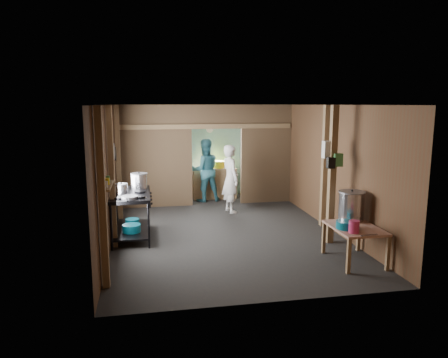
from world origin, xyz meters
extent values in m
cube|color=#252525|center=(0.00, 0.00, 0.00)|extent=(4.50, 7.00, 0.00)
cube|color=black|center=(0.00, 0.00, 2.60)|extent=(4.50, 7.00, 0.00)
cube|color=#51301D|center=(0.00, 3.50, 1.30)|extent=(4.50, 0.00, 2.60)
cube|color=#51301D|center=(0.00, -3.50, 1.30)|extent=(4.50, 0.00, 2.60)
cube|color=#51301D|center=(-2.25, 0.00, 1.30)|extent=(0.00, 7.00, 2.60)
cube|color=#51301D|center=(2.25, 0.00, 1.30)|extent=(0.00, 7.00, 2.60)
cube|color=brown|center=(-1.32, 2.20, 1.30)|extent=(1.85, 0.10, 2.60)
cube|color=brown|center=(1.57, 2.20, 1.30)|extent=(1.35, 0.10, 2.60)
cube|color=brown|center=(0.25, 2.20, 2.30)|extent=(1.30, 0.10, 0.60)
cube|color=#7DB4AA|center=(0.00, 3.44, 1.25)|extent=(4.40, 0.06, 2.50)
cube|color=#8E6F4E|center=(0.30, 2.95, 0.42)|extent=(1.20, 0.50, 0.85)
cylinder|color=silver|center=(0.25, 3.40, 1.90)|extent=(0.20, 0.03, 0.20)
cube|color=#8E6F4E|center=(-2.18, -2.60, 1.30)|extent=(0.10, 0.12, 2.60)
cube|color=#8E6F4E|center=(-2.18, -0.80, 1.30)|extent=(0.10, 0.12, 2.60)
cube|color=#8E6F4E|center=(-2.18, 1.20, 1.30)|extent=(0.10, 0.12, 2.60)
cube|color=#8E6F4E|center=(2.18, -0.20, 1.30)|extent=(0.10, 0.12, 2.60)
cube|color=#8E6F4E|center=(1.85, -1.30, 1.30)|extent=(0.12, 0.12, 2.60)
cube|color=#8E6F4E|center=(0.00, 2.15, 2.05)|extent=(4.40, 0.12, 0.12)
cylinder|color=gray|center=(-2.21, 0.40, 1.65)|extent=(0.03, 0.34, 0.34)
cylinder|color=black|center=(-2.21, 0.80, 1.55)|extent=(0.03, 0.30, 0.30)
cube|color=#8E6F4E|center=(-2.15, -2.10, 1.40)|extent=(0.14, 0.80, 0.03)
cylinder|color=silver|center=(-2.15, -2.35, 1.47)|extent=(0.07, 0.07, 0.10)
cylinder|color=yellow|center=(-2.15, -2.10, 1.47)|extent=(0.08, 0.08, 0.10)
cylinder|color=#3D8B45|center=(-2.15, -1.88, 1.47)|extent=(0.06, 0.06, 0.10)
cube|color=silver|center=(1.80, -1.22, 1.78)|extent=(0.22, 0.15, 0.32)
cube|color=#3D8B45|center=(1.92, -1.36, 1.60)|extent=(0.16, 0.12, 0.24)
cube|color=black|center=(1.78, -1.38, 1.55)|extent=(0.14, 0.10, 0.20)
cylinder|color=#BABBC4|center=(-2.05, 0.20, 0.96)|extent=(0.20, 0.20, 0.10)
cylinder|color=#0B6177|center=(-1.88, -0.52, 0.25)|extent=(0.36, 0.36, 0.15)
cylinder|color=#0B6177|center=(-1.88, 0.02, 0.23)|extent=(0.28, 0.28, 0.11)
cylinder|color=#0B6177|center=(1.64, -2.37, 0.66)|extent=(0.34, 0.34, 0.12)
cylinder|color=#BA2C5E|center=(1.65, -2.62, 0.70)|extent=(0.21, 0.21, 0.20)
cube|color=#BABBC4|center=(1.82, -2.78, 0.61)|extent=(0.30, 0.06, 0.01)
cylinder|color=yellow|center=(0.43, 2.95, 0.95)|extent=(0.35, 0.35, 0.20)
cylinder|color=maroon|center=(0.08, 2.95, 0.92)|extent=(0.12, 0.12, 0.14)
imported|color=white|center=(0.44, 1.31, 0.83)|extent=(0.52, 0.68, 1.66)
imported|color=teal|center=(-0.01, 2.61, 0.85)|extent=(0.91, 0.75, 1.70)
camera|label=1|loc=(-1.55, -8.58, 2.62)|focal=33.89mm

